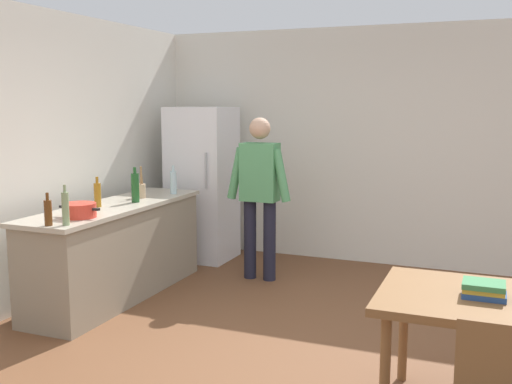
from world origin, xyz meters
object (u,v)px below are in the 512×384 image
(bottle_wine_green, at_px, (135,187))
(bottle_oil_amber, at_px, (98,194))
(refrigerator, at_px, (202,184))
(bottle_water_clear, at_px, (173,182))
(bottle_beer_brown, at_px, (48,212))
(person, at_px, (260,188))
(cooking_pot, at_px, (79,210))
(dining_table, at_px, (504,312))
(book_stack, at_px, (484,290))
(utensil_jar, at_px, (140,190))
(bottle_vinegar_tall, at_px, (65,208))

(bottle_wine_green, xyz_separation_m, bottle_oil_amber, (-0.17, -0.35, -0.03))
(refrigerator, relative_size, bottle_wine_green, 5.29)
(bottle_water_clear, distance_m, bottle_beer_brown, 1.80)
(bottle_wine_green, height_order, bottle_oil_amber, bottle_wine_green)
(person, xyz_separation_m, bottle_beer_brown, (-0.95, -2.06, 0.03))
(bottle_beer_brown, bearing_deg, refrigerator, 89.95)
(cooking_pot, bearing_deg, dining_table, -7.76)
(person, xyz_separation_m, book_stack, (2.24, -2.17, -0.18))
(person, bearing_deg, bottle_oil_amber, -132.42)
(bottle_water_clear, bearing_deg, utensil_jar, -116.10)
(person, xyz_separation_m, dining_table, (2.35, -2.15, -0.31))
(bottle_vinegar_tall, height_order, bottle_water_clear, bottle_vinegar_tall)
(utensil_jar, distance_m, bottle_beer_brown, 1.44)
(refrigerator, height_order, dining_table, refrigerator)
(utensil_jar, distance_m, bottle_vinegar_tall, 1.39)
(refrigerator, relative_size, utensil_jar, 5.62)
(dining_table, bearing_deg, refrigerator, 140.71)
(cooking_pot, relative_size, bottle_wine_green, 1.18)
(bottle_wine_green, bearing_deg, cooking_pot, -90.32)
(bottle_vinegar_tall, height_order, book_stack, bottle_vinegar_tall)
(cooking_pot, height_order, utensil_jar, utensil_jar)
(person, bearing_deg, bottle_beer_brown, -114.78)
(utensil_jar, bearing_deg, person, 30.87)
(cooking_pot, distance_m, bottle_vinegar_tall, 0.33)
(bottle_beer_brown, xyz_separation_m, book_stack, (3.19, -0.10, -0.21))
(bottle_vinegar_tall, xyz_separation_m, bottle_oil_amber, (-0.28, 0.78, -0.02))
(refrigerator, distance_m, bottle_oil_amber, 1.79)
(bottle_beer_brown, relative_size, book_stack, 1.08)
(utensil_jar, bearing_deg, bottle_oil_amber, -96.75)
(person, height_order, bottle_wine_green, person)
(refrigerator, height_order, bottle_beer_brown, refrigerator)
(person, bearing_deg, refrigerator, 149.77)
(bottle_wine_green, bearing_deg, bottle_beer_brown, -90.53)
(cooking_pot, bearing_deg, bottle_beer_brown, -91.00)
(dining_table, relative_size, bottle_oil_amber, 5.00)
(bottle_vinegar_tall, bearing_deg, refrigerator, 92.57)
(refrigerator, xyz_separation_m, bottle_beer_brown, (-0.00, -2.62, 0.11))
(bottle_vinegar_tall, xyz_separation_m, book_stack, (3.07, -0.17, -0.24))
(cooking_pot, distance_m, utensil_jar, 1.08)
(person, distance_m, cooking_pot, 1.94)
(utensil_jar, relative_size, bottle_vinegar_tall, 1.00)
(dining_table, bearing_deg, person, 137.59)
(refrigerator, bearing_deg, bottle_beer_brown, -90.05)
(refrigerator, distance_m, cooking_pot, 2.25)
(cooking_pot, distance_m, bottle_wine_green, 0.83)
(bottle_beer_brown, distance_m, book_stack, 3.20)
(person, relative_size, cooking_pot, 4.25)
(cooking_pot, height_order, bottle_water_clear, bottle_water_clear)
(person, distance_m, bottle_vinegar_tall, 2.17)
(refrigerator, xyz_separation_m, bottle_water_clear, (0.08, -0.82, 0.13))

